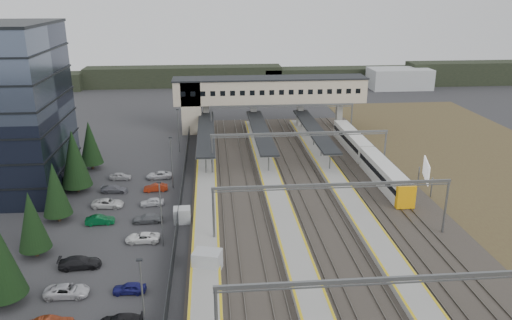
{
  "coord_description": "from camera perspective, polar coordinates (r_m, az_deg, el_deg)",
  "views": [
    {
      "loc": [
        -1.9,
        -60.85,
        28.51
      ],
      "look_at": [
        4.63,
        10.36,
        4.0
      ],
      "focal_mm": 35.0,
      "sensor_mm": 36.0,
      "label": 1
    }
  ],
  "objects": [
    {
      "name": "ground",
      "position": [
        67.23,
        -3.15,
        -6.21
      ],
      "size": [
        220.0,
        220.0,
        0.0
      ],
      "primitive_type": "plane",
      "color": "#2B2B2D",
      "rests_on": "ground"
    },
    {
      "name": "billboard",
      "position": [
        77.47,
        18.87,
        -1.24
      ],
      "size": [
        1.7,
        5.48,
        4.75
      ],
      "color": "slate",
      "rests_on": "ground"
    },
    {
      "name": "car_park",
      "position": [
        61.07,
        -15.8,
        -9.06
      ],
      "size": [
        10.66,
        44.67,
        1.29
      ],
      "color": "#99999D",
      "rests_on": "ground"
    },
    {
      "name": "treeline_far",
      "position": [
        157.36,
        4.29,
        9.52
      ],
      "size": [
        170.0,
        19.0,
        7.0
      ],
      "color": "black",
      "rests_on": "ground"
    },
    {
      "name": "relay_cabin_near",
      "position": [
        54.14,
        -5.58,
        -11.47
      ],
      "size": [
        3.35,
        2.82,
        2.4
      ],
      "color": "#AAAEB0",
      "rests_on": "ground"
    },
    {
      "name": "fence",
      "position": [
        71.51,
        -8.54,
        -3.93
      ],
      "size": [
        0.08,
        90.0,
        2.0
      ],
      "color": "#26282B",
      "rests_on": "ground"
    },
    {
      "name": "train",
      "position": [
        86.0,
        12.56,
        0.4
      ],
      "size": [
        2.59,
        36.0,
        3.26
      ],
      "color": "silver",
      "rests_on": "ground"
    },
    {
      "name": "lampposts",
      "position": [
        66.92,
        -10.12,
        -2.57
      ],
      "size": [
        0.5,
        53.25,
        8.07
      ],
      "color": "slate",
      "rests_on": "ground"
    },
    {
      "name": "gantries",
      "position": [
        69.12,
        6.65,
        -0.22
      ],
      "size": [
        28.4,
        62.28,
        7.17
      ],
      "color": "slate",
      "rests_on": "ground"
    },
    {
      "name": "canopies",
      "position": [
        91.66,
        0.52,
        3.36
      ],
      "size": [
        23.1,
        30.0,
        3.28
      ],
      "color": "black",
      "rests_on": "ground"
    },
    {
      "name": "relay_cabin_far",
      "position": [
        65.23,
        -8.45,
        -6.26
      ],
      "size": [
        2.21,
        1.87,
        1.97
      ],
      "color": "#AAAEB0",
      "rests_on": "ground"
    },
    {
      "name": "footbridge",
      "position": [
        105.32,
        0.09,
        7.65
      ],
      "size": [
        40.4,
        6.4,
        11.2
      ],
      "color": "#C0AC91",
      "rests_on": "ground"
    },
    {
      "name": "rail_corridor",
      "position": [
        72.52,
        4.1,
        -4.03
      ],
      "size": [
        34.0,
        90.0,
        0.92
      ],
      "color": "#322F28",
      "rests_on": "ground"
    },
    {
      "name": "conifer_row",
      "position": [
        64.9,
        -22.93,
        -4.06
      ],
      "size": [
        4.42,
        49.82,
        9.5
      ],
      "color": "black",
      "rests_on": "ground"
    }
  ]
}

